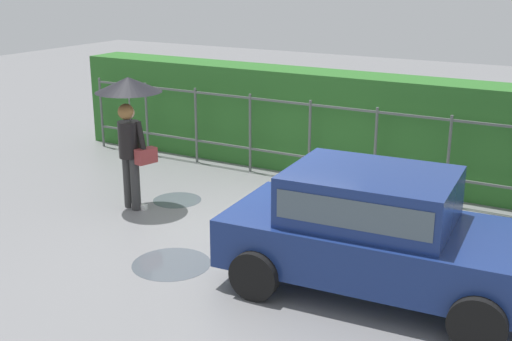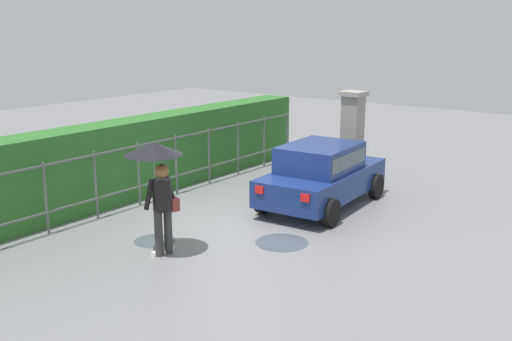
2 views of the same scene
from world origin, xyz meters
name	(u,v)px [view 2 (image 2 of 2)]	position (x,y,z in m)	size (l,w,h in m)	color
ground_plane	(238,223)	(0.00, 0.00, 0.00)	(40.00, 40.00, 0.00)	slate
car	(322,173)	(2.16, -0.76, 0.80)	(3.83, 2.07, 1.48)	navy
pedestrian	(157,169)	(-2.23, 0.06, 1.62)	(1.05, 1.05, 2.12)	#333333
gate_pillar	(352,135)	(4.72, -0.18, 1.24)	(0.60, 0.60, 2.42)	gray
fence_section	(158,166)	(0.28, 2.68, 0.83)	(11.18, 0.05, 1.50)	#59605B
hedge_row	(137,157)	(0.28, 3.41, 0.95)	(12.13, 0.90, 1.90)	#2D6B28
puddle_near	(282,243)	(-0.39, -1.41, 0.00)	(1.04, 1.04, 0.00)	#4C545B
puddle_far	(155,241)	(-1.81, 0.65, 0.00)	(0.81, 0.81, 0.00)	#4C545B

